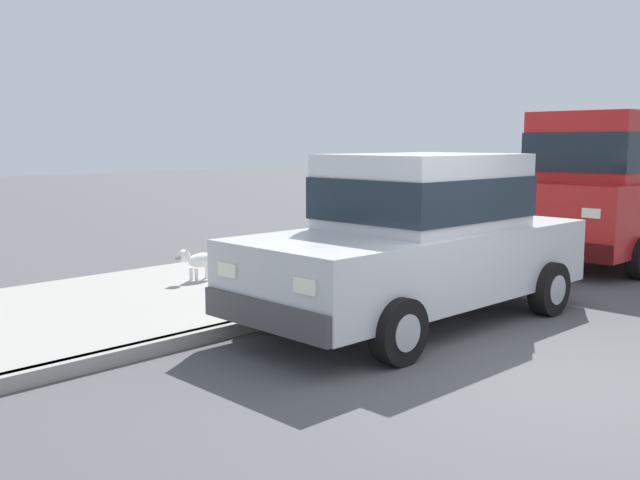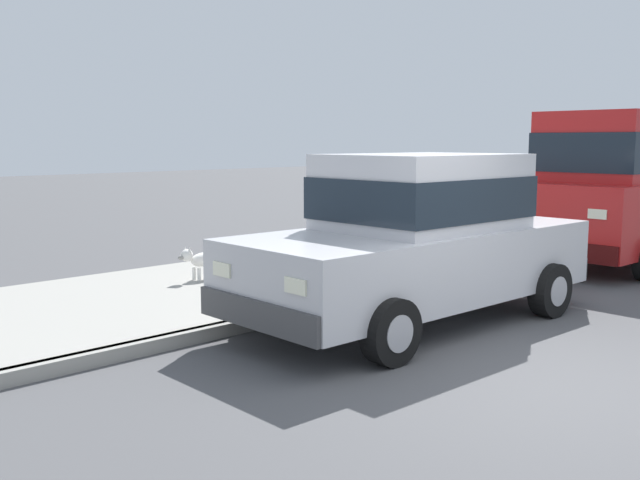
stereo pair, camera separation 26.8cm
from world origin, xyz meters
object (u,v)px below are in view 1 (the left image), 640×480
object	(u,v)px
car_silver_sedan	(419,237)
dog_white	(197,260)
fire_hydrant	(407,250)
car_red_van	(624,180)

from	to	relation	value
car_silver_sedan	dog_white	xyz separation A→B (m)	(-3.24, -0.71, -0.55)
dog_white	fire_hydrant	distance (m)	3.04
car_red_van	fire_hydrant	distance (m)	4.48
dog_white	fire_hydrant	world-z (taller)	fire_hydrant
dog_white	car_silver_sedan	bearing A→B (deg)	12.37
fire_hydrant	car_silver_sedan	bearing A→B (deg)	-49.70
car_silver_sedan	dog_white	world-z (taller)	car_silver_sedan
car_red_van	fire_hydrant	xyz separation A→B (m)	(-1.50, -4.12, -0.92)
car_red_van	fire_hydrant	bearing A→B (deg)	-109.99
car_silver_sedan	dog_white	bearing A→B (deg)	-167.63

